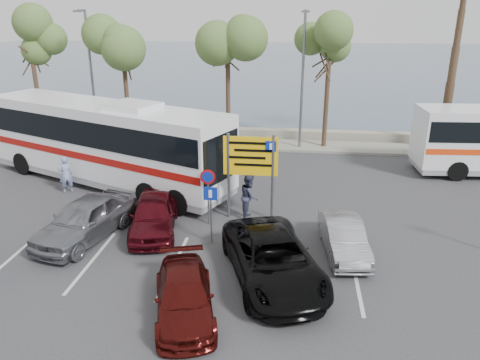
# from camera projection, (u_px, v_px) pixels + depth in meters

# --- Properties ---
(ground) EXTENTS (120.00, 120.00, 0.00)m
(ground) POSITION_uv_depth(u_px,v_px,m) (213.00, 254.00, 16.71)
(ground) COLOR #353537
(ground) RESTS_ON ground
(kerb_strip) EXTENTS (44.00, 2.40, 0.15)m
(kerb_strip) POSITION_uv_depth(u_px,v_px,m) (252.00, 144.00, 29.71)
(kerb_strip) COLOR gray
(kerb_strip) RESTS_ON ground
(seawall) EXTENTS (48.00, 0.80, 0.60)m
(seawall) POSITION_uv_depth(u_px,v_px,m) (255.00, 133.00, 31.49)
(seawall) COLOR gray
(seawall) RESTS_ON ground
(sea) EXTENTS (140.00, 140.00, 0.00)m
(sea) POSITION_uv_depth(u_px,v_px,m) (281.00, 63.00, 72.52)
(sea) COLOR #455B6E
(sea) RESTS_ON ground
(tree_far_left) EXTENTS (3.20, 3.20, 7.60)m
(tree_far_left) POSITION_uv_depth(u_px,v_px,m) (30.00, 40.00, 29.14)
(tree_far_left) COLOR #382619
(tree_far_left) RESTS_ON kerb_strip
(tree_left) EXTENTS (3.20, 3.20, 7.20)m
(tree_left) POSITION_uv_depth(u_px,v_px,m) (123.00, 46.00, 28.56)
(tree_left) COLOR #382619
(tree_left) RESTS_ON kerb_strip
(tree_mid) EXTENTS (3.20, 3.20, 8.00)m
(tree_mid) POSITION_uv_depth(u_px,v_px,m) (228.00, 36.00, 27.59)
(tree_mid) COLOR #382619
(tree_mid) RESTS_ON kerb_strip
(tree_right) EXTENTS (3.20, 3.20, 7.40)m
(tree_right) POSITION_uv_depth(u_px,v_px,m) (330.00, 46.00, 27.07)
(tree_right) COLOR #382619
(tree_right) RESTS_ON kerb_strip
(street_lamp_left) EXTENTS (0.45, 1.15, 8.01)m
(street_lamp_left) POSITION_uv_depth(u_px,v_px,m) (91.00, 70.00, 28.83)
(street_lamp_left) COLOR slate
(street_lamp_left) RESTS_ON kerb_strip
(street_lamp_right) EXTENTS (0.45, 1.15, 8.01)m
(street_lamp_right) POSITION_uv_depth(u_px,v_px,m) (303.00, 74.00, 27.34)
(street_lamp_right) COLOR slate
(street_lamp_right) RESTS_ON kerb_strip
(direction_sign) EXTENTS (2.20, 0.12, 3.60)m
(direction_sign) POSITION_uv_depth(u_px,v_px,m) (251.00, 163.00, 18.73)
(direction_sign) COLOR slate
(direction_sign) RESTS_ON ground
(sign_no_stop) EXTENTS (0.60, 0.08, 2.35)m
(sign_no_stop) POSITION_uv_depth(u_px,v_px,m) (208.00, 188.00, 18.45)
(sign_no_stop) COLOR slate
(sign_no_stop) RESTS_ON ground
(sign_parking) EXTENTS (0.50, 0.07, 2.25)m
(sign_parking) POSITION_uv_depth(u_px,v_px,m) (211.00, 207.00, 16.96)
(sign_parking) COLOR slate
(sign_parking) RESTS_ON ground
(lane_markings) EXTENTS (12.02, 4.20, 0.01)m
(lane_markings) POSITION_uv_depth(u_px,v_px,m) (175.00, 266.00, 15.91)
(lane_markings) COLOR silver
(lane_markings) RESTS_ON ground
(coach_bus_left) EXTENTS (13.57, 8.03, 4.22)m
(coach_bus_left) POSITION_uv_depth(u_px,v_px,m) (105.00, 145.00, 22.82)
(coach_bus_left) COLOR white
(coach_bus_left) RESTS_ON ground
(car_silver_a) EXTENTS (2.99, 4.97, 1.58)m
(car_silver_a) POSITION_uv_depth(u_px,v_px,m) (85.00, 219.00, 17.58)
(car_silver_a) COLOR slate
(car_silver_a) RESTS_ON ground
(car_maroon) EXTENTS (2.64, 4.30, 1.16)m
(car_maroon) POSITION_uv_depth(u_px,v_px,m) (184.00, 296.00, 13.28)
(car_maroon) COLOR #470E0B
(car_maroon) RESTS_ON ground
(car_red) EXTENTS (2.51, 4.49, 1.44)m
(car_red) POSITION_uv_depth(u_px,v_px,m) (154.00, 214.00, 18.16)
(car_red) COLOR #460A11
(car_red) RESTS_ON ground
(suv_black) EXTENTS (4.14, 5.95, 1.51)m
(suv_black) POSITION_uv_depth(u_px,v_px,m) (273.00, 259.00, 14.88)
(suv_black) COLOR black
(suv_black) RESTS_ON ground
(car_silver_b) EXTENTS (1.73, 3.85, 1.22)m
(car_silver_b) POSITION_uv_depth(u_px,v_px,m) (344.00, 238.00, 16.57)
(car_silver_b) COLOR gray
(car_silver_b) RESTS_ON ground
(pedestrian_near) EXTENTS (0.78, 0.72, 1.78)m
(pedestrian_near) POSITION_uv_depth(u_px,v_px,m) (66.00, 174.00, 21.96)
(pedestrian_near) COLOR #8596C1
(pedestrian_near) RESTS_ON ground
(pedestrian_far) EXTENTS (0.80, 0.99, 1.91)m
(pedestrian_far) POSITION_uv_depth(u_px,v_px,m) (249.00, 196.00, 19.28)
(pedestrian_far) COLOR #383B55
(pedestrian_far) RESTS_ON ground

